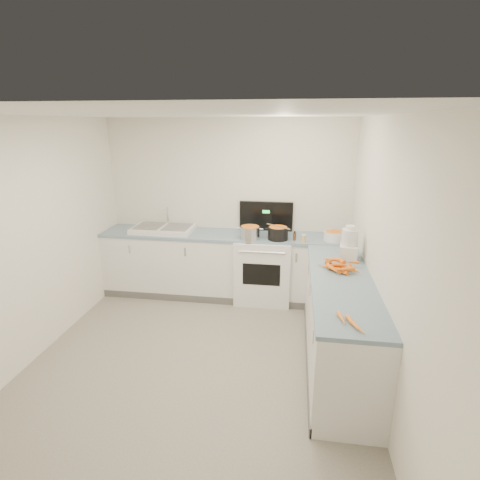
# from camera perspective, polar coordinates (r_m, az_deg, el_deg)

# --- Properties ---
(floor) EXTENTS (3.50, 4.00, 0.00)m
(floor) POSITION_cam_1_polar(r_m,az_deg,el_deg) (4.16, -6.66, -18.42)
(floor) COLOR gray
(floor) RESTS_ON ground
(ceiling) EXTENTS (3.50, 4.00, 0.00)m
(ceiling) POSITION_cam_1_polar(r_m,az_deg,el_deg) (3.38, -8.21, 18.47)
(ceiling) COLOR white
(ceiling) RESTS_ON ground
(wall_back) EXTENTS (3.50, 0.00, 2.50)m
(wall_back) POSITION_cam_1_polar(r_m,az_deg,el_deg) (5.46, -1.74, 4.95)
(wall_back) COLOR white
(wall_back) RESTS_ON ground
(wall_front) EXTENTS (3.50, 0.00, 2.50)m
(wall_front) POSITION_cam_1_polar(r_m,az_deg,el_deg) (1.96, -24.33, -21.46)
(wall_front) COLOR white
(wall_front) RESTS_ON ground
(wall_left) EXTENTS (0.00, 4.00, 2.50)m
(wall_left) POSITION_cam_1_polar(r_m,az_deg,el_deg) (4.38, -30.00, -0.60)
(wall_left) COLOR white
(wall_left) RESTS_ON ground
(wall_right) EXTENTS (0.00, 4.00, 2.50)m
(wall_right) POSITION_cam_1_polar(r_m,az_deg,el_deg) (3.54, 21.09, -3.22)
(wall_right) COLOR white
(wall_right) RESTS_ON ground
(counter_back) EXTENTS (3.50, 0.62, 0.94)m
(counter_back) POSITION_cam_1_polar(r_m,az_deg,el_deg) (5.40, -2.22, -3.84)
(counter_back) COLOR white
(counter_back) RESTS_ON ground
(counter_right) EXTENTS (0.62, 2.20, 0.94)m
(counter_right) POSITION_cam_1_polar(r_m,az_deg,el_deg) (4.08, 14.81, -11.88)
(counter_right) COLOR white
(counter_right) RESTS_ON ground
(stove) EXTENTS (0.76, 0.65, 1.36)m
(stove) POSITION_cam_1_polar(r_m,az_deg,el_deg) (5.32, 3.60, -4.17)
(stove) COLOR white
(stove) RESTS_ON ground
(sink) EXTENTS (0.86, 0.52, 0.31)m
(sink) POSITION_cam_1_polar(r_m,az_deg,el_deg) (5.47, -11.59, 1.70)
(sink) COLOR white
(sink) RESTS_ON counter_back
(steel_pot) EXTENTS (0.31, 0.31, 0.20)m
(steel_pot) POSITION_cam_1_polar(r_m,az_deg,el_deg) (4.99, 1.54, 1.00)
(steel_pot) COLOR silver
(steel_pot) RESTS_ON stove
(black_pot) EXTENTS (0.34, 0.34, 0.19)m
(black_pot) POSITION_cam_1_polar(r_m,az_deg,el_deg) (5.00, 5.80, 0.91)
(black_pot) COLOR black
(black_pot) RESTS_ON stove
(wooden_spoon) EXTENTS (0.32, 0.25, 0.02)m
(wooden_spoon) POSITION_cam_1_polar(r_m,az_deg,el_deg) (4.97, 5.83, 2.07)
(wooden_spoon) COLOR #AD7A47
(wooden_spoon) RESTS_ON black_pot
(mixing_bowl) EXTENTS (0.30, 0.30, 0.12)m
(mixing_bowl) POSITION_cam_1_polar(r_m,az_deg,el_deg) (5.08, 14.11, 0.59)
(mixing_bowl) COLOR white
(mixing_bowl) RESTS_ON counter_back
(extract_bottle) EXTENTS (0.04, 0.04, 0.11)m
(extract_bottle) POSITION_cam_1_polar(r_m,az_deg,el_deg) (4.99, 8.31, 0.53)
(extract_bottle) COLOR #593319
(extract_bottle) RESTS_ON counter_back
(spice_jar) EXTENTS (0.05, 0.05, 0.10)m
(spice_jar) POSITION_cam_1_polar(r_m,az_deg,el_deg) (4.92, 9.66, 0.14)
(spice_jar) COLOR #E5B266
(spice_jar) RESTS_ON counter_back
(food_processor) EXTENTS (0.22, 0.26, 0.40)m
(food_processor) POSITION_cam_1_polar(r_m,az_deg,el_deg) (4.40, 16.26, -0.74)
(food_processor) COLOR white
(food_processor) RESTS_ON counter_right
(carrot_pile) EXTENTS (0.45, 0.43, 0.09)m
(carrot_pile) POSITION_cam_1_polar(r_m,az_deg,el_deg) (4.10, 14.97, -3.91)
(carrot_pile) COLOR orange
(carrot_pile) RESTS_ON counter_right
(peeled_carrots) EXTENTS (0.20, 0.30, 0.04)m
(peeled_carrots) POSITION_cam_1_polar(r_m,az_deg,el_deg) (3.06, 16.54, -12.02)
(peeled_carrots) COLOR orange
(peeled_carrots) RESTS_ON counter_right
(peelings) EXTENTS (0.25, 0.26, 0.01)m
(peelings) POSITION_cam_1_polar(r_m,az_deg,el_deg) (5.55, -13.61, 2.20)
(peelings) COLOR tan
(peelings) RESTS_ON sink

